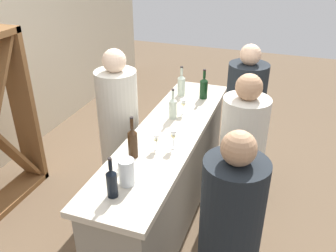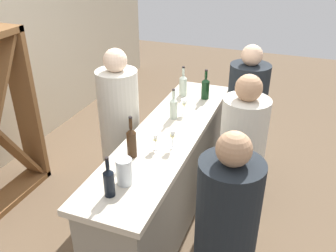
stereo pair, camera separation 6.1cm
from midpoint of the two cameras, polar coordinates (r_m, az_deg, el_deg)
ground_plane at (r=3.66m, az=0.50°, el=-14.13°), size 12.00×12.00×0.00m
bar_counter at (r=3.35m, az=0.53°, el=-7.96°), size 2.36×0.56×0.96m
wine_bottle_leftmost_near_black at (r=2.34m, az=-8.58°, el=-8.64°), size 0.07×0.07×0.29m
wine_bottle_second_left_amber_brown at (r=2.70m, az=-5.12°, el=-2.46°), size 0.07×0.07×0.33m
wine_bottle_center_clear_pale at (r=3.27m, az=1.41°, el=2.96°), size 0.07×0.07×0.29m
wine_bottle_second_right_clear_pale at (r=3.75m, az=2.87°, el=6.55°), size 0.08×0.08×0.31m
wine_bottle_rightmost_dark_green at (r=3.70m, az=6.41°, el=6.03°), size 0.08×0.08×0.31m
wine_glass_near_left at (r=2.80m, az=1.37°, el=-1.56°), size 0.06×0.06×0.16m
wine_glass_near_center at (r=3.36m, az=3.13°, el=3.50°), size 0.06×0.06×0.15m
wine_glass_near_right at (r=2.80m, az=-1.34°, el=-2.01°), size 0.06×0.06×0.14m
water_pitcher at (r=2.44m, az=-6.20°, el=-7.16°), size 0.11×0.11×0.19m
person_left_guest at (r=3.14m, az=11.83°, el=-6.50°), size 0.47×0.47×1.54m
person_right_guest at (r=3.68m, az=12.34°, el=-0.60°), size 0.41×0.41×1.59m
person_server_behind at (r=3.52m, az=-7.03°, el=-1.49°), size 0.47×0.47×1.59m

